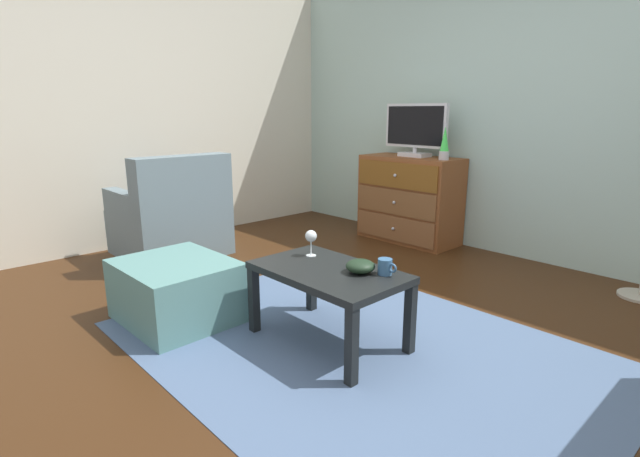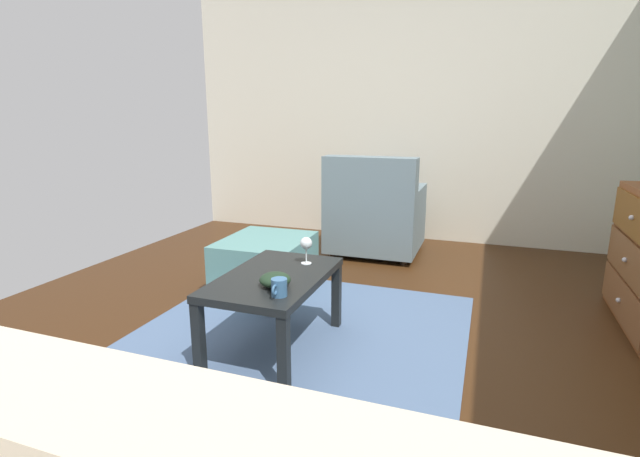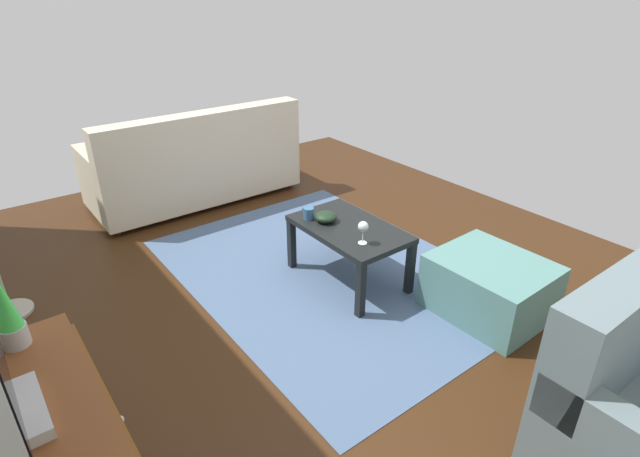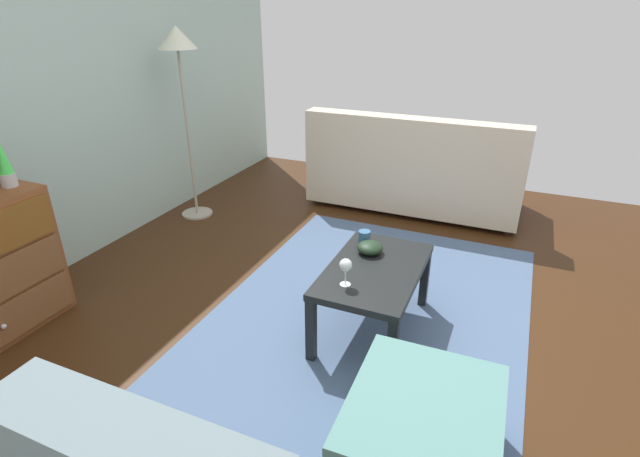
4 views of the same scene
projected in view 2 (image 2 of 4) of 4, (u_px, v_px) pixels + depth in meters
name	position (u px, v px, depth m)	size (l,w,h in m)	color
ground_plane	(322.00, 357.00, 2.58)	(5.96, 4.78, 0.05)	#3A210F
wall_plain_left	(413.00, 107.00, 4.76)	(0.12, 4.78, 2.71)	beige
area_rug	(273.00, 363.00, 2.45)	(2.60, 1.90, 0.01)	#496081
coffee_table	(274.00, 285.00, 2.53)	(0.84, 0.51, 0.43)	black
wine_glass	(306.00, 244.00, 2.68)	(0.07, 0.07, 0.16)	silver
mug	(279.00, 287.00, 2.21)	(0.11, 0.08, 0.09)	#37628D
bowl_decorative	(275.00, 280.00, 2.33)	(0.16, 0.16, 0.07)	black
armchair	(375.00, 215.00, 4.35)	(0.80, 0.81, 0.92)	#332319
ottoman	(266.00, 263.00, 3.51)	(0.70, 0.60, 0.38)	slate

